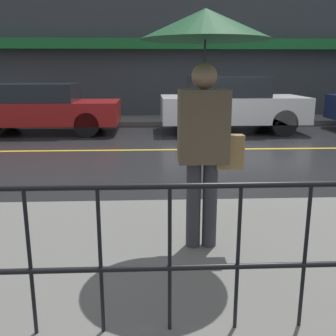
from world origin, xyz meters
name	(u,v)px	position (x,y,z in m)	size (l,w,h in m)	color
ground_plane	(228,149)	(0.00, 0.00, 0.00)	(80.00, 80.00, 0.00)	#262628
sidewalk_far	(201,120)	(0.00, 4.83, 0.07)	(28.00, 1.92, 0.13)	slate
lane_marking	(229,149)	(0.00, 0.00, 0.00)	(25.20, 0.12, 0.01)	gold
building_storefront	(198,42)	(0.00, 5.92, 2.71)	(28.00, 0.85, 5.44)	#383D42
pedestrian	(205,60)	(-1.30, -5.21, 1.80)	(1.09, 1.09, 2.07)	#333338
car_red	(43,108)	(-4.73, 2.62, 0.71)	(4.12, 1.84, 1.37)	maroon
car_white	(231,104)	(0.55, 2.62, 0.79)	(4.02, 1.94, 1.54)	silver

